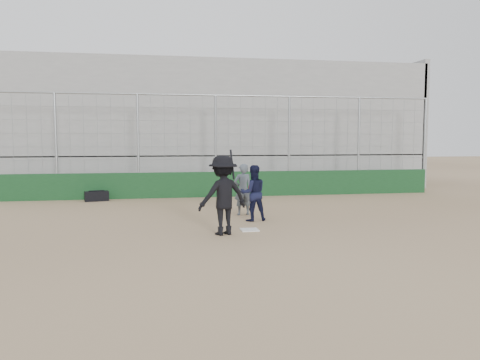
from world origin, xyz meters
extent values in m
plane|color=#7F6345|center=(0.00, 0.00, 0.00)|extent=(90.00, 90.00, 0.00)
cube|color=white|center=(0.00, 0.00, 0.01)|extent=(0.44, 0.44, 0.02)
cube|color=#113719|center=(0.00, 7.00, 0.50)|extent=(18.00, 0.25, 1.00)
cylinder|color=gray|center=(0.00, 7.00, 2.00)|extent=(0.10, 0.10, 4.00)
cylinder|color=gray|center=(9.00, 7.00, 2.00)|extent=(0.10, 0.10, 4.00)
cylinder|color=gray|center=(0.00, 7.00, 4.00)|extent=(18.00, 0.07, 0.07)
cube|color=gray|center=(0.00, 11.95, 0.80)|extent=(20.00, 6.70, 1.60)
cube|color=gray|center=(0.00, 11.95, 3.70)|extent=(20.00, 6.70, 4.20)
cube|color=gray|center=(10.00, 11.95, 2.90)|extent=(0.25, 6.70, 6.10)
cylinder|color=gray|center=(0.00, 15.10, 6.80)|extent=(20.00, 0.06, 0.06)
imported|color=black|center=(-0.73, -0.40, 0.95)|extent=(1.39, 1.07, 1.91)
cylinder|color=black|center=(-0.48, -0.25, 1.68)|extent=(0.07, 0.57, 0.71)
imported|color=black|center=(0.36, 1.29, 0.51)|extent=(0.85, 0.71, 1.03)
sphere|color=maroon|center=(0.36, 1.29, 0.93)|extent=(0.28, 0.28, 0.28)
imported|color=#48525C|center=(0.26, 2.38, 0.70)|extent=(0.62, 0.46, 1.40)
cube|color=black|center=(-4.51, 6.44, 0.18)|extent=(0.91, 0.55, 0.36)
cylinder|color=black|center=(-4.51, 6.44, 0.38)|extent=(0.55, 0.17, 0.04)
camera|label=1|loc=(-2.23, -11.40, 2.29)|focal=35.00mm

